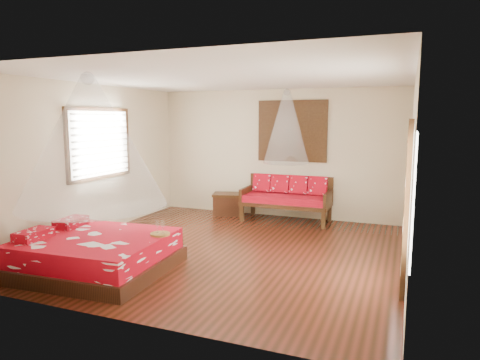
% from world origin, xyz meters
% --- Properties ---
extents(room, '(5.54, 5.54, 2.84)m').
position_xyz_m(room, '(0.00, 0.00, 1.40)').
color(room, black).
rests_on(room, ground).
extents(bed, '(2.10, 1.92, 0.63)m').
position_xyz_m(bed, '(-1.39, -1.60, 0.25)').
color(bed, black).
rests_on(bed, floor).
extents(daybed, '(1.85, 0.82, 0.96)m').
position_xyz_m(daybed, '(0.34, 2.38, 0.52)').
color(daybed, black).
rests_on(daybed, floor).
extents(storage_chest, '(0.82, 0.69, 0.49)m').
position_xyz_m(storage_chest, '(-1.03, 2.45, 0.25)').
color(storage_chest, black).
rests_on(storage_chest, floor).
extents(shutter_panel, '(1.52, 0.06, 1.32)m').
position_xyz_m(shutter_panel, '(0.34, 2.72, 1.90)').
color(shutter_panel, black).
rests_on(shutter_panel, wall_back).
extents(window_left, '(0.10, 1.74, 1.34)m').
position_xyz_m(window_left, '(-2.71, 0.20, 1.70)').
color(window_left, black).
rests_on(window_left, wall_left).
extents(glazed_door, '(0.08, 1.02, 2.16)m').
position_xyz_m(glazed_door, '(2.72, -0.60, 1.07)').
color(glazed_door, black).
rests_on(glazed_door, floor).
extents(wine_tray, '(0.28, 0.28, 0.23)m').
position_xyz_m(wine_tray, '(-0.56, -1.19, 0.56)').
color(wine_tray, brown).
rests_on(wine_tray, bed).
extents(mosquito_net_main, '(2.04, 2.04, 1.80)m').
position_xyz_m(mosquito_net_main, '(-1.38, -1.60, 1.85)').
color(mosquito_net_main, white).
rests_on(mosquito_net_main, ceiling).
extents(mosquito_net_daybed, '(0.94, 0.94, 1.50)m').
position_xyz_m(mosquito_net_daybed, '(0.34, 2.25, 2.00)').
color(mosquito_net_daybed, white).
rests_on(mosquito_net_daybed, ceiling).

